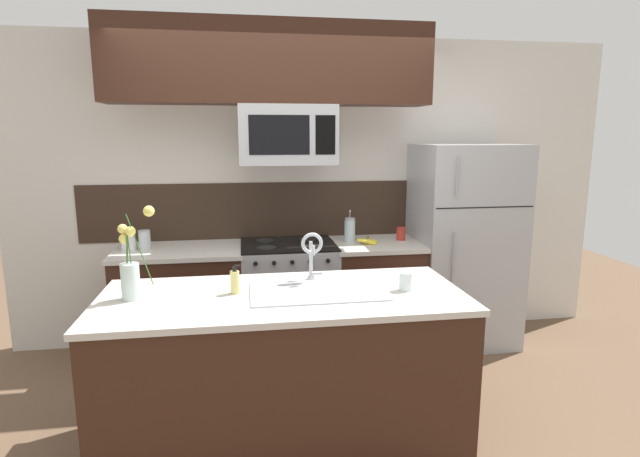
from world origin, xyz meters
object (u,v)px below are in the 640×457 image
(microwave, at_px, (287,135))
(dish_soap_bottle, at_px, (235,282))
(storage_jar_medium, at_px, (145,240))
(french_press, at_px, (350,230))
(storage_jar_tall, at_px, (128,241))
(coffee_tin, at_px, (401,234))
(banana_bunch, at_px, (368,241))
(stove_range, at_px, (289,298))
(sink_faucet, at_px, (312,250))
(drinking_glass, at_px, (406,281))
(refrigerator, at_px, (463,245))
(flower_vase, at_px, (131,272))

(microwave, relative_size, dish_soap_bottle, 4.51)
(storage_jar_medium, xyz_separation_m, french_press, (1.64, 0.03, 0.03))
(storage_jar_tall, xyz_separation_m, coffee_tin, (2.21, 0.04, -0.01))
(banana_bunch, bearing_deg, storage_jar_tall, 177.85)
(stove_range, bearing_deg, sink_faucet, -87.19)
(coffee_tin, bearing_deg, storage_jar_medium, -179.57)
(storage_jar_tall, distance_m, french_press, 1.76)
(storage_jar_tall, xyz_separation_m, storage_jar_medium, (0.12, 0.02, 0.00))
(storage_jar_tall, distance_m, dish_soap_bottle, 1.47)
(drinking_glass, bearing_deg, coffee_tin, 73.16)
(storage_jar_medium, height_order, sink_faucet, sink_faucet)
(stove_range, relative_size, sink_faucet, 3.04)
(storage_jar_medium, bearing_deg, storage_jar_tall, -168.16)
(refrigerator, xyz_separation_m, drinking_glass, (-0.96, -1.32, 0.11))
(sink_faucet, bearing_deg, stove_range, 92.81)
(microwave, bearing_deg, banana_bunch, -3.58)
(sink_faucet, bearing_deg, storage_jar_medium, 137.71)
(banana_bunch, xyz_separation_m, french_press, (-0.13, 0.12, 0.08))
(french_press, relative_size, drinking_glass, 2.51)
(storage_jar_medium, distance_m, drinking_glass, 2.14)
(french_press, bearing_deg, banana_bunch, -43.92)
(coffee_tin, distance_m, drinking_glass, 1.41)
(storage_jar_tall, relative_size, drinking_glass, 1.32)
(refrigerator, height_order, storage_jar_medium, refrigerator)
(refrigerator, bearing_deg, drinking_glass, -125.99)
(banana_bunch, bearing_deg, flower_vase, -144.49)
(sink_faucet, bearing_deg, drinking_glass, -27.45)
(drinking_glass, bearing_deg, dish_soap_bottle, 174.47)
(french_press, bearing_deg, stove_range, -173.45)
(storage_jar_medium, xyz_separation_m, banana_bunch, (1.77, -0.10, -0.05))
(microwave, distance_m, sink_faucet, 1.22)
(stove_range, bearing_deg, storage_jar_medium, 178.25)
(drinking_glass, bearing_deg, sink_faucet, 152.55)
(coffee_tin, bearing_deg, refrigerator, -3.14)
(banana_bunch, bearing_deg, refrigerator, 5.38)
(refrigerator, distance_m, french_press, 1.00)
(stove_range, height_order, flower_vase, flower_vase)
(sink_faucet, relative_size, flower_vase, 0.60)
(dish_soap_bottle, bearing_deg, drinking_glass, -5.53)
(stove_range, distance_m, refrigerator, 1.56)
(sink_faucet, xyz_separation_m, drinking_glass, (0.51, -0.26, -0.14))
(microwave, xyz_separation_m, drinking_glass, (0.56, -1.27, -0.83))
(drinking_glass, relative_size, flower_vase, 0.21)
(sink_faucet, bearing_deg, flower_vase, -169.97)
(refrigerator, relative_size, french_press, 6.42)
(stove_range, height_order, banana_bunch, banana_bunch)
(refrigerator, bearing_deg, storage_jar_tall, -179.78)
(stove_range, distance_m, storage_jar_medium, 1.24)
(banana_bunch, bearing_deg, stove_range, 174.59)
(stove_range, relative_size, coffee_tin, 8.45)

